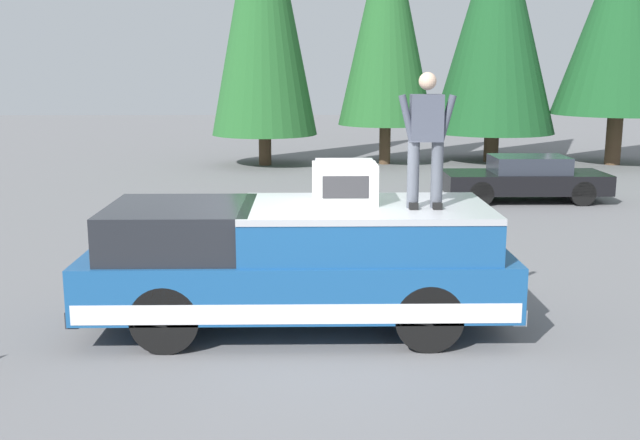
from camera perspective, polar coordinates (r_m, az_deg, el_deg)
ground_plane at (r=9.93m, az=-0.13°, el=-8.59°), size 90.00×90.00×0.00m
pickup_truck at (r=9.96m, az=-1.64°, el=-3.27°), size 2.01×5.54×1.65m
compressor_unit at (r=9.89m, az=1.85°, el=2.86°), size 0.65×0.84×0.56m
person_on_truck_bed at (r=9.57m, az=7.98°, el=6.23°), size 0.29×0.72×1.69m
parked_car_black at (r=20.16m, az=15.17°, el=3.03°), size 1.64×4.10×1.16m
conifer_far_left at (r=28.60m, az=21.86°, el=14.21°), size 4.47×4.47×8.59m
conifer_left at (r=28.21m, az=13.17°, el=14.61°), size 4.39×4.39×9.12m
conifer_center_left at (r=26.93m, az=5.06°, el=15.11°), size 3.31×3.31×8.87m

